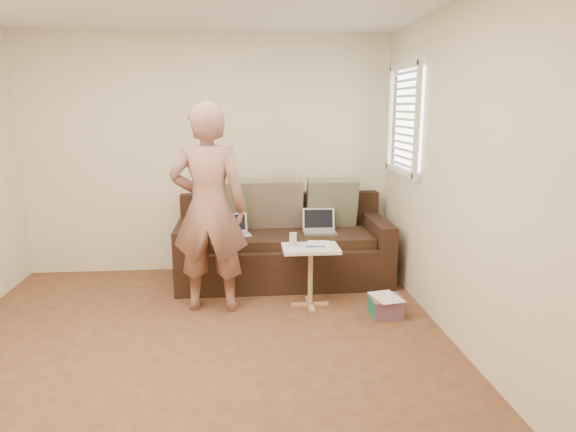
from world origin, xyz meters
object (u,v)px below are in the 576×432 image
object	(u,v)px
laptop_white	(236,235)
striped_box	(386,306)
drinking_glass	(293,239)
side_table	(310,276)
sofa	(283,241)
person	(209,208)
laptop_silver	(320,233)

from	to	relation	value
laptop_white	striped_box	bearing A→B (deg)	-50.32
laptop_white	drinking_glass	xyz separation A→B (m)	(0.53, -0.61, 0.11)
side_table	drinking_glass	xyz separation A→B (m)	(-0.16, 0.06, 0.34)
sofa	side_table	world-z (taller)	sofa
person	striped_box	bearing A→B (deg)	174.52
sofa	laptop_white	distance (m)	0.51
sofa	drinking_glass	bearing A→B (deg)	-87.22
laptop_white	striped_box	distance (m)	1.70
laptop_white	person	xyz separation A→B (m)	(-0.22, -0.65, 0.42)
side_table	drinking_glass	size ratio (longest dim) A/B	4.73
laptop_silver	laptop_white	size ratio (longest dim) A/B	1.18
laptop_white	laptop_silver	bearing A→B (deg)	-13.50
laptop_white	person	distance (m)	0.80
person	striped_box	world-z (taller)	person
sofa	laptop_silver	size ratio (longest dim) A/B	6.39
person	side_table	world-z (taller)	person
sofa	person	distance (m)	1.15
laptop_silver	person	world-z (taller)	person
laptop_silver	drinking_glass	bearing A→B (deg)	-117.23
person	drinking_glass	distance (m)	0.82
laptop_white	person	bearing A→B (deg)	-122.98
laptop_white	striped_box	world-z (taller)	laptop_white
sofa	laptop_silver	xyz separation A→B (m)	(0.38, -0.07, 0.10)
sofa	side_table	xyz separation A→B (m)	(0.19, -0.74, -0.14)
side_table	laptop_white	bearing A→B (deg)	135.94
drinking_glass	striped_box	size ratio (longest dim) A/B	0.43
side_table	drinking_glass	bearing A→B (deg)	160.00
drinking_glass	striped_box	distance (m)	1.02
laptop_silver	person	bearing A→B (deg)	-147.04
person	sofa	bearing A→B (deg)	-128.66
person	side_table	size ratio (longest dim) A/B	3.31
person	side_table	xyz separation A→B (m)	(0.91, -0.02, -0.65)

